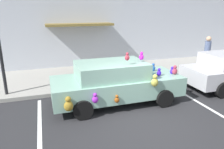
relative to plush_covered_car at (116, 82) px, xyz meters
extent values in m
plane|color=#262628|center=(0.38, -1.75, -0.80)|extent=(60.00, 60.00, 0.00)
cube|color=gray|center=(0.38, 3.25, -0.72)|extent=(24.00, 4.00, 0.15)
cube|color=#B2B7C1|center=(0.38, 5.40, 2.40)|extent=(24.00, 0.30, 6.40)
cube|color=brown|center=(-0.39, 4.85, 1.75)|extent=(3.60, 1.10, 0.12)
cube|color=silver|center=(2.95, -0.75, -0.79)|extent=(0.12, 3.60, 0.01)
cube|color=silver|center=(-2.72, -0.75, -0.79)|extent=(0.12, 3.60, 0.01)
cube|color=#81AD9B|center=(0.06, 0.01, -0.15)|extent=(4.70, 1.83, 0.68)
cube|color=#81AD9B|center=(-0.17, 0.01, 0.47)|extent=(2.44, 1.61, 0.56)
cylinder|color=black|center=(1.52, 0.93, -0.48)|extent=(0.64, 0.22, 0.64)
cylinder|color=black|center=(1.52, -0.91, -0.48)|extent=(0.64, 0.22, 0.64)
cylinder|color=black|center=(-1.39, 0.93, -0.48)|extent=(0.64, 0.22, 0.64)
cylinder|color=black|center=(-1.39, -0.91, -0.48)|extent=(0.64, 0.22, 0.64)
ellipsoid|color=#C53158|center=(-1.11, -0.17, 0.32)|extent=(0.23, 0.19, 0.27)
sphere|color=#C53158|center=(-1.11, -0.17, 0.51)|extent=(0.14, 0.14, 0.14)
ellipsoid|color=#9C2D3C|center=(0.24, -0.49, 0.99)|extent=(0.16, 0.13, 0.19)
sphere|color=#9C2D3C|center=(0.24, -0.49, 1.12)|extent=(0.10, 0.10, 0.10)
ellipsoid|color=#B1AA44|center=(1.03, -1.01, 0.20)|extent=(0.25, 0.20, 0.29)
sphere|color=#B1AA44|center=(1.03, -1.01, 0.40)|extent=(0.16, 0.16, 0.16)
ellipsoid|color=#3B18D4|center=(1.57, -0.35, 0.29)|extent=(0.17, 0.14, 0.20)
sphere|color=#3B18D4|center=(1.57, -0.35, 0.42)|extent=(0.11, 0.11, 0.11)
ellipsoid|color=green|center=(-0.75, 0.15, 0.33)|extent=(0.24, 0.20, 0.29)
sphere|color=green|center=(-0.75, 0.15, 0.53)|extent=(0.15, 0.15, 0.15)
ellipsoid|color=#2252A0|center=(1.67, 0.28, 0.30)|extent=(0.19, 0.15, 0.22)
sphere|color=#2252A0|center=(1.67, 0.28, 0.45)|extent=(0.12, 0.12, 0.12)
ellipsoid|color=#4224EE|center=(2.17, -0.28, 0.28)|extent=(0.16, 0.13, 0.19)
sphere|color=#4224EE|center=(2.17, -0.28, 0.42)|extent=(0.10, 0.10, 0.10)
ellipsoid|color=purple|center=(-1.01, -0.99, -0.15)|extent=(0.20, 0.16, 0.23)
sphere|color=purple|center=(-1.01, -0.99, 0.01)|extent=(0.12, 0.12, 0.12)
ellipsoid|color=#9F35E5|center=(0.86, -0.08, 0.32)|extent=(0.22, 0.18, 0.26)
sphere|color=#9F35E5|center=(0.86, -0.08, 0.49)|extent=(0.14, 0.14, 0.14)
ellipsoid|color=#C61FC0|center=(0.88, -0.25, 0.92)|extent=(0.17, 0.14, 0.21)
sphere|color=#C61FC0|center=(0.88, -0.25, 1.06)|extent=(0.11, 0.11, 0.11)
ellipsoid|color=olive|center=(-1.84, -1.02, -0.23)|extent=(0.28, 0.23, 0.33)
sphere|color=olive|center=(-1.84, -1.02, -0.01)|extent=(0.18, 0.18, 0.18)
ellipsoid|color=#F03C39|center=(-1.07, -0.54, 0.35)|extent=(0.27, 0.22, 0.32)
sphere|color=#F03C39|center=(-1.07, -0.54, 0.57)|extent=(0.17, 0.17, 0.17)
ellipsoid|color=#924814|center=(-0.29, -0.97, -0.27)|extent=(0.16, 0.13, 0.19)
sphere|color=#924814|center=(-0.29, -0.97, -0.14)|extent=(0.10, 0.10, 0.10)
ellipsoid|color=#9F3348|center=(2.22, -0.38, 0.31)|extent=(0.21, 0.17, 0.24)
sphere|color=#9F3348|center=(2.22, -0.38, 0.48)|extent=(0.13, 0.13, 0.13)
cylinder|color=black|center=(4.12, 0.85, -0.48)|extent=(0.64, 0.22, 0.64)
cylinder|color=black|center=(4.12, -0.91, -0.48)|extent=(0.64, 0.22, 0.64)
ellipsoid|color=pink|center=(0.47, 2.03, -0.44)|extent=(0.33, 0.28, 0.42)
sphere|color=pink|center=(0.47, 2.03, -0.14)|extent=(0.24, 0.24, 0.24)
sphere|color=pink|center=(0.39, 2.03, -0.06)|extent=(0.10, 0.10, 0.10)
sphere|color=pink|center=(0.55, 2.03, -0.06)|extent=(0.10, 0.10, 0.10)
cylinder|color=black|center=(-3.92, 1.75, 1.09)|extent=(0.12, 0.12, 3.48)
cylinder|color=slate|center=(5.67, 1.87, 0.17)|extent=(0.30, 0.30, 1.63)
sphere|color=tan|center=(5.67, 1.87, 1.10)|extent=(0.25, 0.25, 0.25)
camera|label=1|loc=(-2.42, -6.95, 2.54)|focal=34.21mm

